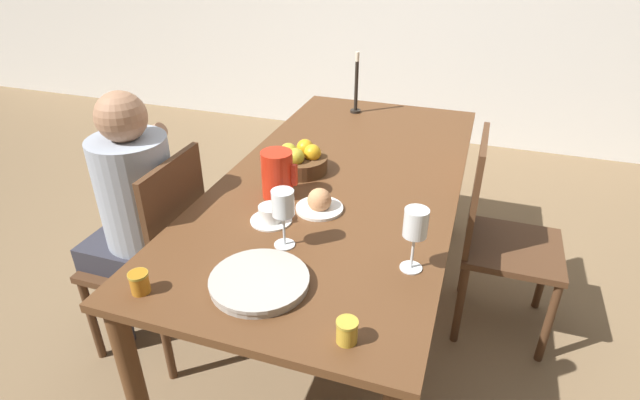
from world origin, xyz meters
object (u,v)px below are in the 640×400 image
object	(u,v)px
chair_person_side	(159,253)
jam_jar_amber	(139,282)
red_pitcher	(277,174)
chair_opposite	(497,234)
wine_glass_water	(416,225)
serving_tray	(259,282)
fruit_bowl	(301,160)
jam_jar_red	(347,330)
teacup_near_person	(271,215)
wine_glass_juice	(283,206)
bread_plate	(319,203)
candlestick_tall	(356,89)
person_seated	(133,206)

from	to	relation	value
chair_person_side	jam_jar_amber	world-z (taller)	chair_person_side
red_pitcher	chair_opposite	bearing A→B (deg)	25.62
wine_glass_water	serving_tray	bearing A→B (deg)	-151.06
chair_opposite	serving_tray	world-z (taller)	chair_opposite
fruit_bowl	wine_glass_water	bearing A→B (deg)	-43.38
chair_person_side	serving_tray	bearing A→B (deg)	-118.25
chair_person_side	red_pitcher	distance (m)	0.62
serving_tray	jam_jar_red	size ratio (longest dim) A/B	4.48
teacup_near_person	fruit_bowl	bearing A→B (deg)	95.99
chair_person_side	jam_jar_amber	xyz separation A→B (m)	(0.32, -0.48, 0.30)
wine_glass_juice	serving_tray	bearing A→B (deg)	-87.53
fruit_bowl	jam_jar_amber	bearing A→B (deg)	-100.06
bread_plate	fruit_bowl	distance (m)	0.35
chair_opposite	red_pitcher	size ratio (longest dim) A/B	4.95
teacup_near_person	candlestick_tall	size ratio (longest dim) A/B	0.45
wine_glass_juice	bread_plate	bearing A→B (deg)	82.19
wine_glass_juice	bread_plate	world-z (taller)	wine_glass_juice
red_pitcher	candlestick_tall	distance (m)	1.05
chair_opposite	serving_tray	bearing A→B (deg)	-36.52
chair_opposite	wine_glass_juice	xyz separation A→B (m)	(-0.71, -0.73, 0.41)
wine_glass_juice	red_pitcher	bearing A→B (deg)	116.41
serving_tray	jam_jar_amber	distance (m)	0.35
serving_tray	teacup_near_person	bearing A→B (deg)	108.06
candlestick_tall	wine_glass_water	bearing A→B (deg)	-67.98
person_seated	candlestick_tall	world-z (taller)	person_seated
wine_glass_water	teacup_near_person	bearing A→B (deg)	167.37
chair_person_side	serving_tray	size ratio (longest dim) A/B	3.12
person_seated	teacup_near_person	bearing A→B (deg)	-90.39
wine_glass_juice	wine_glass_water	bearing A→B (deg)	1.17
chair_opposite	bread_plate	distance (m)	0.87
wine_glass_water	jam_jar_amber	distance (m)	0.83
wine_glass_juice	serving_tray	world-z (taller)	wine_glass_juice
person_seated	jam_jar_red	distance (m)	1.15
fruit_bowl	candlestick_tall	xyz separation A→B (m)	(0.03, 0.81, 0.08)
person_seated	chair_person_side	bearing A→B (deg)	-96.81
jam_jar_amber	jam_jar_red	bearing A→B (deg)	0.37
chair_opposite	candlestick_tall	world-z (taller)	candlestick_tall
fruit_bowl	red_pitcher	bearing A→B (deg)	-91.48
serving_tray	wine_glass_water	bearing A→B (deg)	28.94
person_seated	red_pitcher	distance (m)	0.61
wine_glass_water	serving_tray	distance (m)	0.50
chair_person_side	teacup_near_person	size ratio (longest dim) A/B	6.15
person_seated	wine_glass_juice	size ratio (longest dim) A/B	5.68
wine_glass_juice	teacup_near_person	bearing A→B (deg)	129.27
wine_glass_water	serving_tray	xyz separation A→B (m)	(-0.42, -0.23, -0.14)
chair_opposite	fruit_bowl	bearing A→B (deg)	-78.43
chair_opposite	bread_plate	size ratio (longest dim) A/B	5.21
person_seated	wine_glass_juice	xyz separation A→B (m)	(0.72, -0.13, 0.21)
chair_opposite	person_seated	xyz separation A→B (m)	(-1.43, -0.60, 0.21)
wine_glass_juice	candlestick_tall	xyz separation A→B (m)	(-0.12, 1.36, -0.02)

